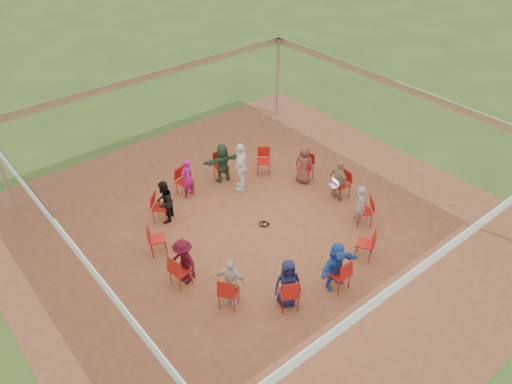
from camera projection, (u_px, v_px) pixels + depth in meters
ground at (261, 230)px, 13.81m from camera, size 80.00×80.00×0.00m
dirt_patch at (261, 229)px, 13.80m from camera, size 13.00×13.00×0.00m
tent at (262, 156)px, 12.43m from camera, size 10.33×10.33×3.00m
chair_0 at (341, 185)px, 14.80m from camera, size 0.49×0.47×0.90m
chair_1 at (306, 168)px, 15.56m from camera, size 0.56×0.55×0.90m
chair_2 at (264, 162)px, 15.86m from camera, size 0.61×0.61×0.90m
chair_3 at (221, 166)px, 15.63m from camera, size 0.51×0.53×0.90m
chair_4 at (185, 182)px, 14.92m from camera, size 0.51×0.53×0.90m
chair_5 at (161, 207)px, 13.90m from camera, size 0.61×0.61×0.90m
chair_6 at (157, 239)px, 12.80m from camera, size 0.56×0.55×0.90m
chair_7 at (180, 271)px, 11.86m from camera, size 0.49×0.47×0.90m
chair_8 at (229, 291)px, 11.32m from camera, size 0.60×0.60×0.90m
chair_9 at (289, 293)px, 11.28m from camera, size 0.58×0.58×0.90m
chair_10 at (339, 274)px, 11.76m from camera, size 0.42×0.44×0.90m
chair_11 at (365, 244)px, 12.66m from camera, size 0.58×0.59×0.90m
chair_12 at (364, 211)px, 13.75m from camera, size 0.60×0.60×0.90m
person_seated_0 at (339, 181)px, 14.63m from camera, size 0.47×0.79×1.28m
person_seated_1 at (304, 164)px, 15.36m from camera, size 0.55×0.71×1.28m
person_seated_2 at (223, 163)px, 15.43m from camera, size 1.26×0.71×1.28m
person_seated_3 at (187, 178)px, 14.75m from camera, size 0.53×0.41×1.28m
person_seated_4 at (164, 202)px, 13.77m from camera, size 0.70×0.68×1.28m
person_seated_5 at (184, 262)px, 11.82m from camera, size 0.51×0.87×1.28m
person_seated_6 at (230, 282)px, 11.30m from camera, size 0.74×0.84×1.28m
person_seated_7 at (288, 283)px, 11.26m from camera, size 0.72×0.60×1.28m
person_seated_8 at (336, 265)px, 11.73m from camera, size 1.19×0.45×1.28m
person_seated_9 at (360, 206)px, 13.63m from camera, size 0.52×0.56×1.28m
standing_person at (241, 166)px, 14.99m from camera, size 0.98×0.98×1.57m
cable_coil at (264, 224)px, 13.97m from camera, size 0.35×0.35×0.03m
laptop at (334, 183)px, 14.58m from camera, size 0.27×0.32×0.20m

